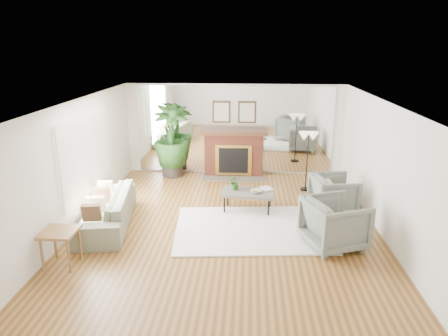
# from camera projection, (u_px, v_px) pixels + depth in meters

# --- Properties ---
(ground) EXTENTS (7.00, 7.00, 0.00)m
(ground) POSITION_uv_depth(u_px,v_px,m) (227.00, 225.00, 8.14)
(ground) COLOR brown
(ground) RESTS_ON ground
(wall_left) EXTENTS (0.02, 7.00, 2.50)m
(wall_left) POSITION_uv_depth(u_px,v_px,m) (78.00, 164.00, 7.94)
(wall_left) COLOR white
(wall_left) RESTS_ON ground
(wall_right) EXTENTS (0.02, 7.00, 2.50)m
(wall_right) POSITION_uv_depth(u_px,v_px,m) (384.00, 170.00, 7.58)
(wall_right) COLOR white
(wall_right) RESTS_ON ground
(wall_back) EXTENTS (6.00, 0.02, 2.50)m
(wall_back) POSITION_uv_depth(u_px,v_px,m) (234.00, 130.00, 11.08)
(wall_back) COLOR white
(wall_back) RESTS_ON ground
(mirror_panel) EXTENTS (5.40, 0.04, 2.40)m
(mirror_panel) POSITION_uv_depth(u_px,v_px,m) (234.00, 130.00, 11.06)
(mirror_panel) COLOR silver
(mirror_panel) RESTS_ON wall_back
(window_panel) EXTENTS (0.04, 2.40, 1.50)m
(window_panel) POSITION_uv_depth(u_px,v_px,m) (86.00, 154.00, 8.29)
(window_panel) COLOR #B2E09E
(window_panel) RESTS_ON wall_left
(fireplace) EXTENTS (1.85, 0.83, 2.05)m
(fireplace) POSITION_uv_depth(u_px,v_px,m) (234.00, 152.00, 11.04)
(fireplace) COLOR brown
(fireplace) RESTS_ON ground
(area_rug) EXTENTS (3.18, 2.41, 0.03)m
(area_rug) POSITION_uv_depth(u_px,v_px,m) (252.00, 229.00, 7.95)
(area_rug) COLOR white
(area_rug) RESTS_ON ground
(coffee_table) EXTENTS (1.21, 0.78, 0.46)m
(coffee_table) POSITION_uv_depth(u_px,v_px,m) (248.00, 193.00, 8.71)
(coffee_table) COLOR #675D51
(coffee_table) RESTS_ON ground
(sofa) EXTENTS (1.27, 2.44, 0.68)m
(sofa) POSITION_uv_depth(u_px,v_px,m) (106.00, 209.00, 8.06)
(sofa) COLOR #6D715B
(sofa) RESTS_ON ground
(armchair_back) EXTENTS (1.04, 1.02, 0.82)m
(armchair_back) POSITION_uv_depth(u_px,v_px,m) (334.00, 194.00, 8.67)
(armchair_back) COLOR slate
(armchair_back) RESTS_ON ground
(armchair_front) EXTENTS (1.27, 1.26, 0.91)m
(armchair_front) POSITION_uv_depth(u_px,v_px,m) (334.00, 223.00, 7.18)
(armchair_front) COLOR slate
(armchair_front) RESTS_ON ground
(side_table) EXTENTS (0.55, 0.55, 0.63)m
(side_table) POSITION_uv_depth(u_px,v_px,m) (60.00, 237.00, 6.52)
(side_table) COLOR #9B683E
(side_table) RESTS_ON ground
(potted_ficus) EXTENTS (1.22, 1.22, 1.99)m
(potted_ficus) POSITION_uv_depth(u_px,v_px,m) (171.00, 138.00, 10.87)
(potted_ficus) COLOR black
(potted_ficus) RESTS_ON ground
(floor_lamp) EXTENTS (0.48, 0.27, 1.49)m
(floor_lamp) POSITION_uv_depth(u_px,v_px,m) (308.00, 141.00, 9.72)
(floor_lamp) COLOR black
(floor_lamp) RESTS_ON ground
(tabletop_plant) EXTENTS (0.30, 0.26, 0.33)m
(tabletop_plant) POSITION_uv_depth(u_px,v_px,m) (235.00, 182.00, 8.78)
(tabletop_plant) COLOR #2F6224
(tabletop_plant) RESTS_ON coffee_table
(fruit_bowl) EXTENTS (0.29, 0.29, 0.06)m
(fruit_bowl) POSITION_uv_depth(u_px,v_px,m) (256.00, 191.00, 8.61)
(fruit_bowl) COLOR #9B683E
(fruit_bowl) RESTS_ON coffee_table
(book) EXTENTS (0.32, 0.36, 0.02)m
(book) POSITION_uv_depth(u_px,v_px,m) (262.00, 189.00, 8.80)
(book) COLOR #9B683E
(book) RESTS_ON coffee_table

